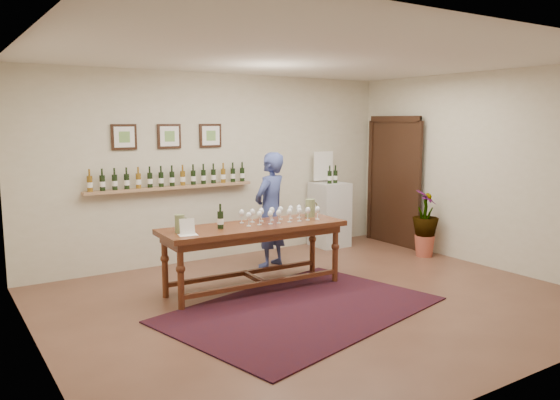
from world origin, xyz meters
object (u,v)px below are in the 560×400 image
display_pedestal (329,214)px  tasting_table (254,235)px  potted_plant (425,223)px  person (270,210)px

display_pedestal → tasting_table: bearing=-148.5°
display_pedestal → potted_plant: size_ratio=1.20×
tasting_table → person: person is taller
display_pedestal → person: size_ratio=0.65×
potted_plant → tasting_table: bearing=-179.6°
tasting_table → person: size_ratio=1.42×
person → potted_plant: bearing=137.6°
tasting_table → display_pedestal: display_pedestal is taller
tasting_table → person: 1.13m
display_pedestal → potted_plant: display_pedestal is taller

